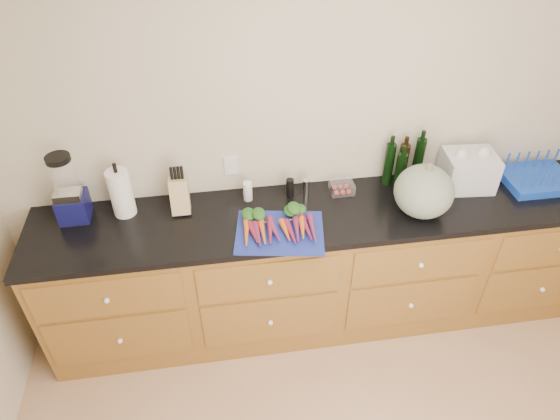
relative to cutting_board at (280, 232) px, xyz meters
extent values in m
cube|color=beige|center=(0.37, 0.48, 0.35)|extent=(4.10, 0.05, 2.60)
cube|color=brown|center=(0.37, 0.16, -0.50)|extent=(3.60, 0.60, 0.90)
cube|color=brown|center=(-0.98, -0.15, -0.23)|extent=(0.82, 0.01, 0.28)
sphere|color=white|center=(-0.98, -0.16, -0.23)|extent=(0.03, 0.03, 0.03)
cube|color=brown|center=(-0.98, -0.15, -0.59)|extent=(0.82, 0.01, 0.38)
sphere|color=white|center=(-0.98, -0.16, -0.59)|extent=(0.03, 0.03, 0.03)
cube|color=brown|center=(-0.08, -0.15, -0.23)|extent=(0.82, 0.01, 0.28)
sphere|color=white|center=(-0.08, -0.16, -0.23)|extent=(0.03, 0.03, 0.03)
cube|color=brown|center=(-0.08, -0.15, -0.59)|extent=(0.82, 0.01, 0.38)
sphere|color=white|center=(-0.08, -0.16, -0.59)|extent=(0.03, 0.03, 0.03)
cube|color=brown|center=(0.82, -0.15, -0.23)|extent=(0.82, 0.01, 0.28)
sphere|color=white|center=(0.82, -0.16, -0.23)|extent=(0.03, 0.03, 0.03)
cube|color=brown|center=(0.82, -0.15, -0.59)|extent=(0.82, 0.01, 0.38)
sphere|color=white|center=(0.82, -0.16, -0.59)|extent=(0.03, 0.03, 0.03)
cube|color=brown|center=(1.72, -0.15, -0.59)|extent=(0.82, 0.01, 0.38)
sphere|color=white|center=(1.72, -0.16, -0.59)|extent=(0.03, 0.03, 0.03)
cube|color=black|center=(0.37, 0.16, -0.03)|extent=(3.64, 0.62, 0.04)
cube|color=navy|center=(0.00, 0.00, 0.00)|extent=(0.55, 0.45, 0.01)
cone|color=orange|center=(-0.19, -0.02, 0.03)|extent=(0.04, 0.20, 0.04)
cone|color=maroon|center=(-0.15, -0.02, 0.03)|extent=(0.04, 0.20, 0.04)
cone|color=#762452|center=(-0.12, -0.02, 0.03)|extent=(0.04, 0.20, 0.04)
cone|color=orange|center=(-0.09, -0.02, 0.03)|extent=(0.04, 0.20, 0.04)
cone|color=maroon|center=(-0.06, -0.02, 0.03)|extent=(0.04, 0.20, 0.04)
cone|color=#762452|center=(-0.03, -0.02, 0.03)|extent=(0.04, 0.20, 0.04)
ellipsoid|color=#1E571D|center=(-0.11, 0.13, 0.04)|extent=(0.20, 0.12, 0.06)
cone|color=orange|center=(0.03, -0.02, 0.03)|extent=(0.04, 0.20, 0.04)
cone|color=maroon|center=(0.06, -0.02, 0.03)|extent=(0.04, 0.20, 0.04)
cone|color=#762452|center=(0.09, -0.02, 0.03)|extent=(0.04, 0.20, 0.04)
cone|color=orange|center=(0.12, -0.02, 0.03)|extent=(0.04, 0.20, 0.04)
cone|color=maroon|center=(0.15, -0.02, 0.03)|extent=(0.04, 0.20, 0.04)
cone|color=#762452|center=(0.19, -0.02, 0.03)|extent=(0.04, 0.20, 0.04)
ellipsoid|color=#1E571D|center=(0.11, 0.13, 0.04)|extent=(0.20, 0.12, 0.06)
ellipsoid|color=slate|center=(0.85, 0.06, 0.15)|extent=(0.34, 0.34, 0.31)
cube|color=#0F1047|center=(-1.16, 0.32, 0.07)|extent=(0.17, 0.17, 0.16)
cube|color=silver|center=(-1.16, 0.29, 0.18)|extent=(0.15, 0.10, 0.05)
cylinder|color=white|center=(-1.16, 0.32, 0.28)|extent=(0.13, 0.13, 0.22)
cylinder|color=black|center=(-1.16, 0.32, 0.40)|extent=(0.13, 0.13, 0.03)
cylinder|color=white|center=(-0.88, 0.32, 0.14)|extent=(0.13, 0.13, 0.29)
cube|color=tan|center=(-0.55, 0.30, 0.10)|extent=(0.11, 0.11, 0.22)
cylinder|color=white|center=(-0.14, 0.34, 0.06)|extent=(0.05, 0.05, 0.12)
cylinder|color=black|center=(0.12, 0.34, 0.05)|extent=(0.05, 0.05, 0.12)
cylinder|color=silver|center=(0.22, 0.34, 0.05)|extent=(0.05, 0.05, 0.11)
cube|color=white|center=(0.44, 0.33, 0.03)|extent=(0.15, 0.12, 0.07)
cylinder|color=black|center=(0.75, 0.38, 0.14)|extent=(0.06, 0.06, 0.29)
cylinder|color=black|center=(0.84, 0.39, 0.13)|extent=(0.06, 0.06, 0.27)
cylinder|color=black|center=(0.94, 0.38, 0.15)|extent=(0.06, 0.06, 0.30)
cylinder|color=black|center=(0.80, 0.32, 0.12)|extent=(0.06, 0.06, 0.25)
cube|color=blue|center=(1.70, 0.24, 0.02)|extent=(0.42, 0.34, 0.05)
camera|label=1|loc=(-0.31, -2.09, 1.87)|focal=32.00mm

